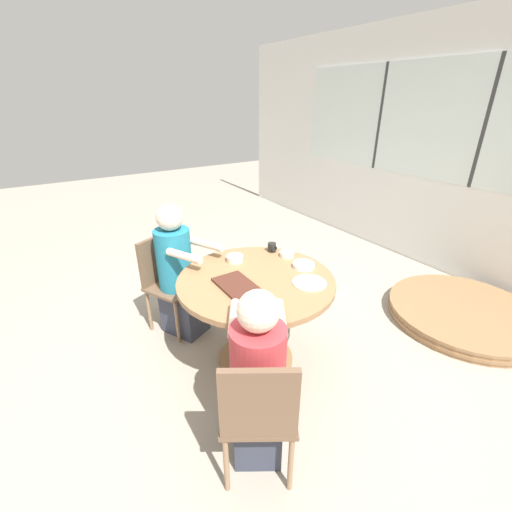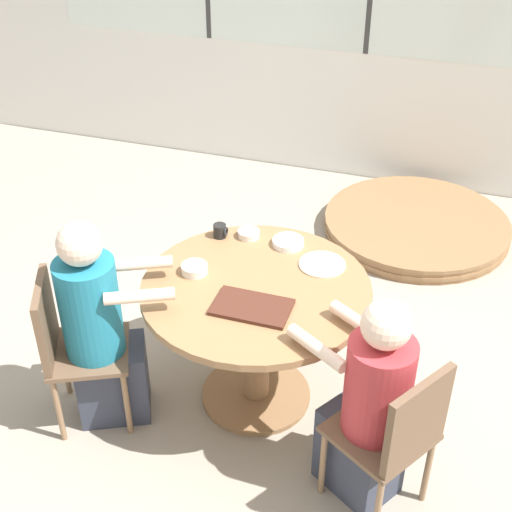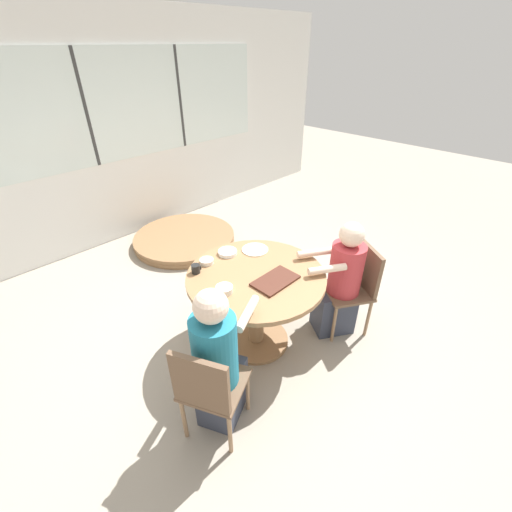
% 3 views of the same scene
% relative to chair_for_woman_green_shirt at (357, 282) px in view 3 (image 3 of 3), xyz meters
% --- Properties ---
extents(ground_plane, '(16.00, 16.00, 0.00)m').
position_rel_chair_for_woman_green_shirt_xyz_m(ground_plane, '(-0.80, 0.50, -0.51)').
color(ground_plane, gray).
extents(wall_back_with_windows, '(8.40, 0.08, 2.80)m').
position_rel_chair_for_woman_green_shirt_xyz_m(wall_back_with_windows, '(-0.80, 3.31, 0.91)').
color(wall_back_with_windows, silver).
rests_on(wall_back_with_windows, ground_plane).
extents(dining_table, '(1.16, 1.16, 0.76)m').
position_rel_chair_for_woman_green_shirt_xyz_m(dining_table, '(-0.80, 0.50, 0.06)').
color(dining_table, olive).
rests_on(dining_table, ground_plane).
extents(chair_for_woman_green_shirt, '(0.55, 0.55, 0.86)m').
position_rel_chair_for_woman_green_shirt_xyz_m(chair_for_woman_green_shirt, '(0.00, 0.00, 0.00)').
color(chair_for_woman_green_shirt, brown).
rests_on(chair_for_woman_green_shirt, ground_plane).
extents(chair_for_man_blue_shirt, '(0.53, 0.53, 0.86)m').
position_rel_chair_for_woman_green_shirt_xyz_m(chair_for_man_blue_shirt, '(-1.66, 0.09, 0.00)').
color(chair_for_man_blue_shirt, brown).
rests_on(chair_for_man_blue_shirt, ground_plane).
extents(person_woman_green_shirt, '(0.61, 0.53, 1.14)m').
position_rel_chair_for_woman_green_shirt_xyz_m(person_woman_green_shirt, '(-0.14, 0.09, 0.00)').
color(person_woman_green_shirt, '#333847').
rests_on(person_woman_green_shirt, ground_plane).
extents(person_man_blue_shirt, '(0.61, 0.50, 1.19)m').
position_rel_chair_for_woman_green_shirt_xyz_m(person_man_blue_shirt, '(-1.51, 0.16, 0.03)').
color(person_man_blue_shirt, '#333847').
rests_on(person_man_blue_shirt, ground_plane).
extents(food_tray_dark, '(0.37, 0.23, 0.02)m').
position_rel_chair_for_woman_green_shirt_xyz_m(food_tray_dark, '(-0.77, 0.32, 0.25)').
color(food_tray_dark, '#472319').
rests_on(food_tray_dark, dining_table).
extents(coffee_mug, '(0.08, 0.07, 0.08)m').
position_rel_chair_for_woman_green_shirt_xyz_m(coffee_mug, '(-1.13, 0.88, 0.28)').
color(coffee_mug, black).
rests_on(coffee_mug, dining_table).
extents(bowl_white_shallow, '(0.13, 0.13, 0.05)m').
position_rel_chair_for_woman_green_shirt_xyz_m(bowl_white_shallow, '(-1.14, 0.52, 0.27)').
color(bowl_white_shallow, silver).
rests_on(bowl_white_shallow, dining_table).
extents(bowl_cereal, '(0.12, 0.12, 0.04)m').
position_rel_chair_for_woman_green_shirt_xyz_m(bowl_cereal, '(-0.98, 0.93, 0.26)').
color(bowl_cereal, silver).
rests_on(bowl_cereal, dining_table).
extents(bowl_fruit, '(0.17, 0.17, 0.03)m').
position_rel_chair_for_woman_green_shirt_xyz_m(bowl_fruit, '(-0.76, 0.91, 0.26)').
color(bowl_fruit, white).
rests_on(bowl_fruit, dining_table).
extents(plate_tortillas, '(0.24, 0.24, 0.01)m').
position_rel_chair_for_woman_green_shirt_xyz_m(plate_tortillas, '(-0.54, 0.78, 0.25)').
color(plate_tortillas, beige).
rests_on(plate_tortillas, dining_table).
extents(folded_table_stack, '(1.37, 1.37, 0.12)m').
position_rel_chair_for_woman_green_shirt_xyz_m(folded_table_stack, '(-0.19, 2.50, -0.45)').
color(folded_table_stack, olive).
rests_on(folded_table_stack, ground_plane).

